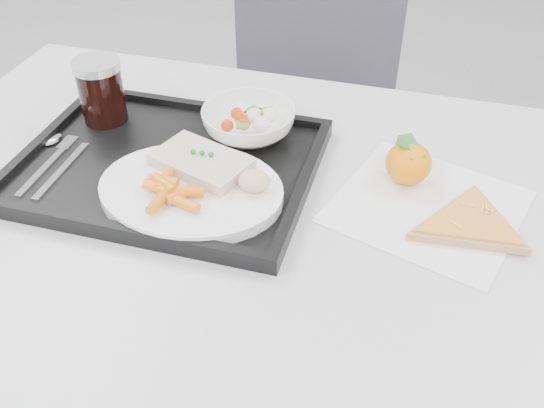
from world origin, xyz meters
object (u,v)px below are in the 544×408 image
tray (168,166)px  salad_bowl (249,122)px  table (260,237)px  chair (307,104)px  tangerine (408,163)px  pizza_slice (470,224)px  cola_glass (101,90)px  dinner_plate (191,191)px

tray → salad_bowl: bearing=48.7°
table → chair: size_ratio=1.29×
table → tangerine: (0.20, 0.11, 0.10)m
chair → tangerine: 0.67m
tray → pizza_slice: 0.46m
cola_glass → tangerine: (0.51, -0.02, -0.04)m
tray → tangerine: bearing=11.2°
chair → tray: 0.67m
dinner_plate → cola_glass: cola_glass is taller
tray → salad_bowl: size_ratio=2.96×
chair → dinner_plate: chair is taller
chair → dinner_plate: 0.73m
tray → cola_glass: (-0.15, 0.09, 0.06)m
dinner_plate → tray: bearing=134.9°
tangerine → pizza_slice: size_ratio=0.29×
salad_bowl → cola_glass: 0.25m
tangerine → salad_bowl: bearing=171.4°
chair → dinner_plate: size_ratio=3.44×
chair → cola_glass: (-0.24, -0.53, 0.28)m
salad_bowl → tray: bearing=-131.3°
tangerine → pizza_slice: tangerine is taller
table → salad_bowl: size_ratio=7.89×
tray → tangerine: (0.36, 0.07, 0.03)m
salad_bowl → tangerine: size_ratio=1.95×
chair → tray: (-0.08, -0.62, 0.22)m
cola_glass → tray: bearing=-30.8°
tray → dinner_plate: dinner_plate is taller
dinner_plate → tangerine: size_ratio=3.47×
tray → salad_bowl: salad_bowl is taller
cola_glass → tangerine: bearing=-2.2°
chair → pizza_slice: bearing=-59.6°
table → dinner_plate: bearing=-164.2°
salad_bowl → pizza_slice: bearing=-19.2°
table → cola_glass: cola_glass is taller
tray → dinner_plate: 0.10m
dinner_plate → chair: bearing=88.7°
table → tangerine: size_ratio=15.42×
tangerine → dinner_plate: bearing=-154.8°
tangerine → table: bearing=-150.8°
table → tray: size_ratio=2.67×
tray → pizza_slice: size_ratio=1.69×
tangerine → tray: bearing=-168.8°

